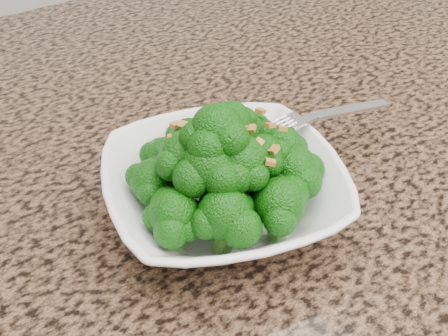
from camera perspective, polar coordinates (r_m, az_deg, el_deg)
granite_counter at (r=0.61m, az=10.70°, el=1.44°), size 1.64×1.04×0.03m
bowl at (r=0.49m, az=0.00°, el=-2.32°), size 0.26×0.26×0.05m
broccoli_pile at (r=0.45m, az=0.00°, el=3.83°), size 0.18×0.18×0.08m
garlic_topping at (r=0.43m, az=0.00°, el=8.40°), size 0.11×0.11×0.01m
fork at (r=0.53m, az=9.06°, el=5.17°), size 0.17×0.03×0.01m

